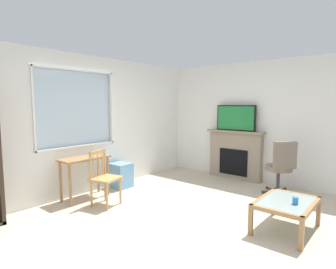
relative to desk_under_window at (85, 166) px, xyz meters
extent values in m
cube|color=beige|center=(0.31, -1.97, -0.60)|extent=(6.40, 5.65, 0.02)
cube|color=white|center=(0.31, 0.35, -0.15)|extent=(5.40, 0.12, 0.88)
cube|color=white|center=(0.31, 0.35, 1.82)|extent=(5.40, 0.12, 0.28)
cube|color=white|center=(1.92, 0.35, 0.98)|extent=(2.17, 0.12, 1.39)
cube|color=silver|center=(0.06, 0.36, 0.98)|extent=(1.54, 0.02, 1.39)
cube|color=white|center=(0.06, 0.29, 0.30)|extent=(1.60, 0.06, 0.03)
cube|color=white|center=(0.06, 0.29, 1.66)|extent=(1.60, 0.06, 0.03)
cube|color=white|center=(-0.71, 0.29, 0.98)|extent=(0.03, 0.06, 1.39)
cube|color=white|center=(0.83, 0.29, 0.98)|extent=(0.03, 0.06, 1.39)
cube|color=white|center=(3.07, -1.97, 0.68)|extent=(0.12, 4.85, 2.55)
cube|color=#A37547|center=(0.00, 0.00, 0.13)|extent=(0.86, 0.39, 0.03)
cylinder|color=#A37547|center=(-0.38, -0.15, -0.24)|extent=(0.04, 0.04, 0.70)
cylinder|color=#A37547|center=(0.38, -0.15, -0.24)|extent=(0.04, 0.04, 0.70)
cylinder|color=#A37547|center=(-0.38, 0.15, -0.24)|extent=(0.04, 0.04, 0.70)
cylinder|color=#A37547|center=(0.38, 0.15, -0.24)|extent=(0.04, 0.04, 0.70)
cube|color=tan|center=(0.02, -0.55, -0.14)|extent=(0.50, 0.48, 0.04)
cylinder|color=tan|center=(-0.11, -0.74, -0.37)|extent=(0.04, 0.04, 0.43)
cylinder|color=tan|center=(0.22, -0.67, -0.37)|extent=(0.04, 0.04, 0.43)
cylinder|color=tan|center=(-0.18, -0.43, -0.37)|extent=(0.04, 0.04, 0.43)
cylinder|color=tan|center=(0.15, -0.36, -0.37)|extent=(0.04, 0.04, 0.43)
cylinder|color=tan|center=(-0.18, -0.43, 0.08)|extent=(0.04, 0.04, 0.45)
cylinder|color=tan|center=(0.15, -0.36, 0.08)|extent=(0.04, 0.04, 0.45)
cube|color=tan|center=(-0.01, -0.39, 0.28)|extent=(0.36, 0.11, 0.06)
cylinder|color=tan|center=(-0.11, -0.42, 0.05)|extent=(0.02, 0.02, 0.35)
cylinder|color=tan|center=(-0.01, -0.39, 0.05)|extent=(0.02, 0.02, 0.35)
cylinder|color=tan|center=(0.09, -0.37, 0.05)|extent=(0.02, 0.02, 0.35)
cube|color=#72ADDB|center=(0.84, 0.05, -0.35)|extent=(0.35, 0.40, 0.48)
cube|color=gray|center=(2.92, -1.40, -0.07)|extent=(0.18, 1.19, 1.03)
cube|color=black|center=(2.82, -1.40, -0.21)|extent=(0.03, 0.66, 0.57)
cube|color=gray|center=(2.90, -1.40, 0.46)|extent=(0.26, 1.29, 0.04)
cube|color=black|center=(2.90, -1.40, 0.76)|extent=(0.05, 0.90, 0.56)
cube|color=#237F3D|center=(2.87, -1.40, 0.76)|extent=(0.01, 0.85, 0.51)
cylinder|color=#7A6B5B|center=(2.46, -2.50, -0.11)|extent=(0.48, 0.48, 0.09)
cube|color=#7A6B5B|center=(2.30, -2.65, 0.17)|extent=(0.33, 0.35, 0.48)
cylinder|color=#38383D|center=(2.46, -2.50, -0.35)|extent=(0.06, 0.06, 0.42)
cube|color=#38383D|center=(2.36, -2.40, -0.56)|extent=(0.22, 0.23, 0.03)
cylinder|color=#38383D|center=(2.26, -2.30, -0.57)|extent=(0.05, 0.05, 0.05)
cube|color=#38383D|center=(2.33, -2.56, -0.56)|extent=(0.27, 0.15, 0.03)
cylinder|color=#38383D|center=(2.20, -2.62, -0.57)|extent=(0.05, 0.05, 0.05)
cube|color=#38383D|center=(2.47, -2.64, -0.56)|extent=(0.07, 0.28, 0.03)
cylinder|color=#38383D|center=(2.49, -2.78, -0.57)|extent=(0.05, 0.05, 0.05)
cube|color=#38383D|center=(2.59, -2.53, -0.56)|extent=(0.28, 0.09, 0.03)
cylinder|color=#38383D|center=(2.73, -2.55, -0.57)|extent=(0.05, 0.05, 0.05)
cube|color=#38383D|center=(2.52, -2.38, -0.56)|extent=(0.17, 0.26, 0.03)
cylinder|color=#38383D|center=(2.59, -2.26, -0.57)|extent=(0.05, 0.05, 0.05)
cube|color=#8C9E99|center=(0.97, -3.10, -0.20)|extent=(0.80, 0.55, 0.02)
cube|color=#A37547|center=(0.97, -3.39, -0.21)|extent=(0.90, 0.05, 0.05)
cube|color=#A37547|center=(0.97, -2.80, -0.21)|extent=(0.90, 0.05, 0.05)
cube|color=#A37547|center=(0.54, -3.10, -0.21)|extent=(0.05, 0.65, 0.05)
cube|color=#A37547|center=(1.39, -3.10, -0.21)|extent=(0.05, 0.65, 0.05)
cube|color=#A37547|center=(0.54, -3.39, -0.41)|extent=(0.05, 0.05, 0.35)
cube|color=#A37547|center=(1.39, -3.39, -0.41)|extent=(0.05, 0.05, 0.35)
cube|color=#A37547|center=(0.54, -2.80, -0.41)|extent=(0.05, 0.05, 0.35)
cube|color=#A37547|center=(1.39, -2.80, -0.41)|extent=(0.05, 0.05, 0.35)
cylinder|color=#337FD6|center=(0.91, -3.22, -0.14)|extent=(0.07, 0.07, 0.09)
camera|label=1|loc=(-2.70, -4.14, 1.06)|focal=29.57mm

